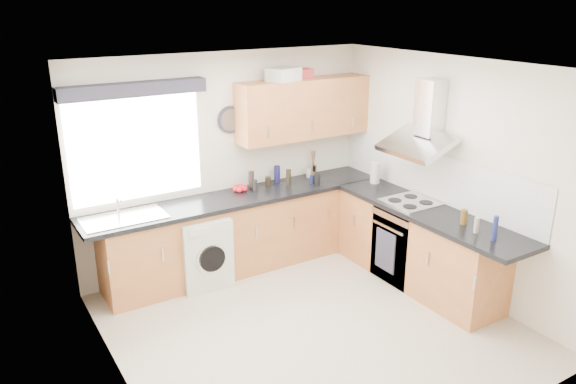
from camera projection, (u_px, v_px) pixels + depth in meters
ground_plane at (312, 326)px, 5.51m from camera, size 3.60×3.60×0.00m
ceiling at (316, 67)px, 4.68m from camera, size 3.60×3.60×0.02m
wall_back at (227, 161)px, 6.54m from camera, size 3.60×0.02×2.50m
wall_front at (469, 290)px, 3.65m from camera, size 3.60×0.02×2.50m
wall_left at (115, 252)px, 4.20m from camera, size 0.02×3.60×2.50m
wall_right at (453, 176)px, 5.99m from camera, size 0.02×3.60×2.50m
window at (136, 148)px, 5.91m from camera, size 1.40×0.02×1.10m
window_blind at (134, 89)px, 5.63m from camera, size 1.50×0.18×0.14m
splashback at (431, 175)px, 6.25m from camera, size 0.01×3.00×0.54m
base_cab_back at (233, 236)px, 6.53m from camera, size 3.00×0.58×0.86m
base_cab_corner at (343, 210)px, 7.31m from camera, size 0.60×0.60×0.86m
base_cab_right at (417, 247)px, 6.24m from camera, size 0.58×2.10×0.86m
worktop_back at (240, 198)px, 6.42m from camera, size 3.60×0.62×0.05m
worktop_right at (430, 213)px, 5.96m from camera, size 0.62×2.42×0.05m
sink at (123, 215)px, 5.74m from camera, size 0.84×0.46×0.10m
oven at (407, 243)px, 6.35m from camera, size 0.56×0.58×0.85m
hob_plate at (410, 202)px, 6.19m from camera, size 0.52×0.52×0.01m
extractor_hood at (423, 125)px, 5.96m from camera, size 0.52×0.78×0.66m
upper_cabinets at (304, 108)px, 6.69m from camera, size 1.70×0.35×0.70m
washing_machine at (202, 250)px, 6.23m from camera, size 0.59×0.57×0.80m
wall_clock at (231, 120)px, 6.38m from camera, size 0.31×0.04×0.31m
casserole at (284, 74)px, 6.38m from camera, size 0.42×0.36×0.15m
storage_box at (301, 73)px, 6.65m from camera, size 0.24×0.20×0.11m
utensil_pot at (313, 170)px, 7.12m from camera, size 0.10×0.10×0.13m
kitchen_roll at (375, 173)px, 6.81m from camera, size 0.13×0.13×0.26m
tomato_cluster at (240, 188)px, 6.55m from camera, size 0.19×0.19×0.07m
jar_0 at (251, 180)px, 6.65m from camera, size 0.05×0.05×0.20m
jar_1 at (252, 180)px, 6.63m from camera, size 0.06×0.06×0.21m
jar_2 at (314, 171)px, 7.05m from camera, size 0.04×0.04×0.15m
jar_3 at (313, 177)px, 6.88m from camera, size 0.05×0.05×0.12m
jar_4 at (268, 181)px, 6.72m from camera, size 0.07×0.07×0.12m
jar_5 at (312, 179)px, 6.83m from camera, size 0.06×0.06×0.10m
jar_6 at (288, 178)px, 6.72m from camera, size 0.06×0.06×0.20m
jar_7 at (317, 179)px, 6.76m from camera, size 0.07×0.07×0.15m
jar_8 at (309, 173)px, 7.04m from camera, size 0.06×0.06×0.12m
jar_9 at (255, 185)px, 6.55m from camera, size 0.06×0.06×0.13m
jar_10 at (277, 174)px, 6.83m from camera, size 0.07×0.07×0.21m
bottle_0 at (495, 229)px, 5.19m from camera, size 0.05×0.05×0.24m
bottle_1 at (476, 225)px, 5.38m from camera, size 0.05×0.05×0.16m
bottle_2 at (464, 217)px, 5.58m from camera, size 0.07×0.07×0.15m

